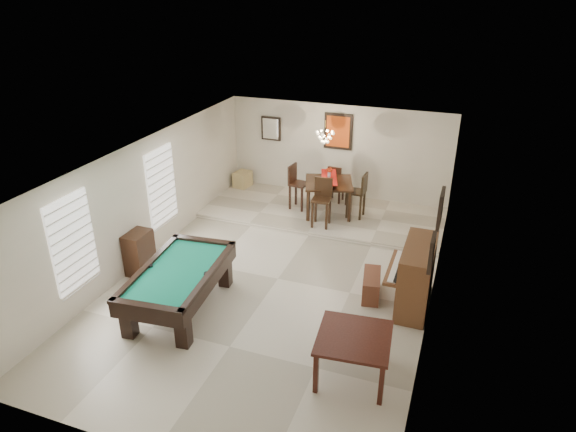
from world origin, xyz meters
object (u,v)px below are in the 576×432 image
Objects in this scene: dining_chair_east at (356,195)px; dining_chair_south at (321,203)px; square_table at (353,356)px; pool_table at (180,290)px; upright_piano at (408,275)px; dining_table at (328,195)px; dining_chair_north at (336,183)px; chandelier at (325,133)px; apothecary_chest at (139,253)px; piano_bench at (371,285)px; dining_chair_west at (299,187)px; corner_bench at (243,179)px; flower_vase at (329,172)px.

dining_chair_south is at bearing -36.45° from dining_chair_east.
dining_chair_south is at bearing 112.14° from square_table.
dining_chair_south is at bearing 64.15° from pool_table.
dining_chair_east is at bearing 46.77° from dining_chair_south.
upright_piano reaches higher than dining_table.
dining_chair_south is at bearing -86.86° from dining_table.
dining_chair_south is 1.15× the size of dining_chair_north.
dining_chair_south is 1.69m from chandelier.
apothecary_chest is 0.77× the size of dining_chair_south.
square_table is 5.60m from dining_chair_east.
dining_chair_south is at bearing -77.00° from chandelier.
dining_chair_north is at bearing 114.21° from piano_bench.
square_table is 1.33× the size of piano_bench.
square_table is 6.11m from dining_chair_west.
corner_bench is at bearing 141.99° from upright_piano.
upright_piano reaches higher than corner_bench.
dining_table is 0.80m from dining_chair_north.
dining_chair_west is (-0.79, 0.02, 0.10)m from dining_table.
apothecary_chest is 4.48m from dining_chair_west.
piano_bench is (3.22, 1.61, -0.18)m from pool_table.
apothecary_chest is at bearing -170.79° from piano_bench.
flower_vase is (2.91, 3.92, 0.76)m from apothecary_chest.
flower_vase is at bearing 67.75° from pool_table.
dining_chair_south reaches higher than upright_piano.
corner_bench is at bearing 73.86° from dining_chair_west.
pool_table is 2.96× the size of piano_bench.
pool_table is at bearing -114.24° from dining_chair_south.
piano_bench is 0.72× the size of dining_chair_east.
square_table reaches higher than corner_bench.
upright_piano is 4.67m from dining_chair_north.
dining_chair_west reaches higher than dining_chair_north.
dining_chair_east reaches higher than pool_table.
pool_table is 3.45m from square_table.
dining_chair_west reaches higher than upright_piano.
pool_table is at bearing -105.49° from chandelier.
flower_vase is at bearing 109.62° from square_table.
dining_table reaches higher than piano_bench.
dining_table is (1.45, 4.77, 0.20)m from pool_table.
square_table is at bearing -16.41° from pool_table.
chandelier is at bearing 69.19° from pool_table.
dining_table reaches higher than corner_bench.
flower_vase reaches higher than square_table.
dining_chair_south is (-1.72, 2.38, 0.48)m from piano_bench.
apothecary_chest is at bearing 144.36° from pool_table.
piano_bench is at bearing -57.85° from dining_chair_south.
dining_chair_south reaches higher than dining_chair_west.
dining_chair_west is (0.66, 4.79, 0.29)m from pool_table.
flower_vase reaches higher than dining_chair_east.
flower_vase reaches higher than piano_bench.
flower_vase is 0.22× the size of dining_chair_south.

